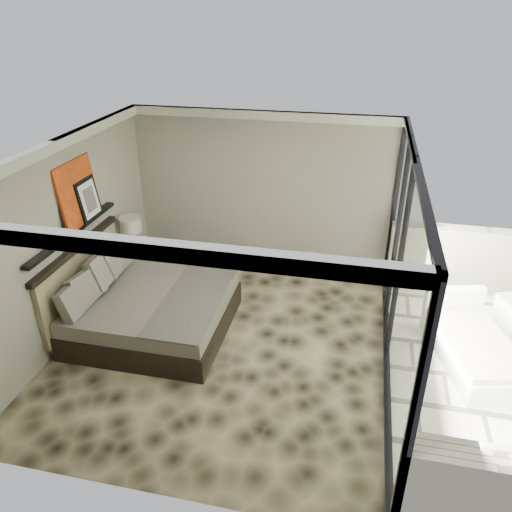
% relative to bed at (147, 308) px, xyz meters
% --- Properties ---
extents(floor, '(5.00, 5.00, 0.00)m').
position_rel_bed_xyz_m(floor, '(1.22, -0.13, -0.36)').
color(floor, black).
rests_on(floor, ground).
extents(ceiling, '(4.50, 5.00, 0.02)m').
position_rel_bed_xyz_m(ceiling, '(1.22, -0.13, 2.43)').
color(ceiling, silver).
rests_on(ceiling, back_wall).
extents(back_wall, '(4.50, 0.02, 2.80)m').
position_rel_bed_xyz_m(back_wall, '(1.22, 2.36, 1.04)').
color(back_wall, gray).
rests_on(back_wall, floor).
extents(left_wall, '(0.02, 5.00, 2.80)m').
position_rel_bed_xyz_m(left_wall, '(-1.02, -0.13, 1.04)').
color(left_wall, gray).
rests_on(left_wall, floor).
extents(glass_wall, '(0.08, 5.00, 2.80)m').
position_rel_bed_xyz_m(glass_wall, '(3.47, -0.13, 1.04)').
color(glass_wall, white).
rests_on(glass_wall, floor).
extents(terrace_slab, '(3.00, 5.00, 0.12)m').
position_rel_bed_xyz_m(terrace_slab, '(4.97, -0.13, -0.42)').
color(terrace_slab, '#B9B69E').
rests_on(terrace_slab, ground).
extents(picture_ledge, '(0.12, 2.20, 0.05)m').
position_rel_bed_xyz_m(picture_ledge, '(-0.96, -0.03, 1.14)').
color(picture_ledge, black).
rests_on(picture_ledge, left_wall).
extents(bed, '(2.19, 2.12, 1.21)m').
position_rel_bed_xyz_m(bed, '(0.00, 0.00, 0.00)').
color(bed, black).
rests_on(bed, floor).
extents(nightstand, '(0.63, 0.63, 0.58)m').
position_rel_bed_xyz_m(nightstand, '(-0.75, 1.31, -0.07)').
color(nightstand, black).
rests_on(nightstand, floor).
extents(table_lamp, '(0.36, 0.36, 0.67)m').
position_rel_bed_xyz_m(table_lamp, '(-0.78, 1.29, 0.59)').
color(table_lamp, black).
rests_on(table_lamp, nightstand).
extents(abstract_canvas, '(0.13, 0.90, 0.90)m').
position_rel_bed_xyz_m(abstract_canvas, '(-0.97, 0.26, 1.62)').
color(abstract_canvas, '#AB2D0E').
rests_on(abstract_canvas, picture_ledge).
extents(framed_print, '(0.11, 0.50, 0.60)m').
position_rel_bed_xyz_m(framed_print, '(-0.92, 0.41, 1.47)').
color(framed_print, black).
rests_on(framed_print, picture_ledge).
extents(lounger, '(1.28, 1.89, 0.68)m').
position_rel_bed_xyz_m(lounger, '(4.59, 0.28, -0.15)').
color(lounger, white).
rests_on(lounger, terrace_slab).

